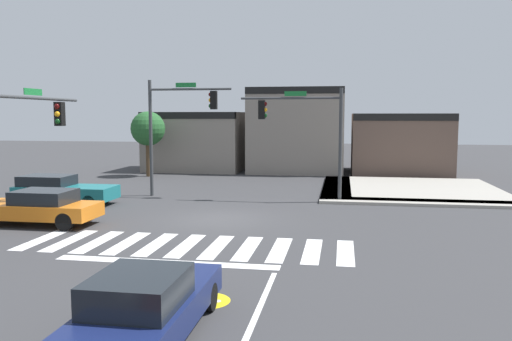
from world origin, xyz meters
The scene contains 12 objects.
ground_plane centered at (0.00, 0.00, 0.00)m, with size 120.00×120.00×0.00m, color #353538.
crosswalk_near centered at (0.00, -4.50, 0.00)m, with size 11.01×3.13×0.01m.
bike_detector_marking centered at (2.02, -9.37, 0.00)m, with size 1.11×1.11×0.01m.
curb_corner_northeast centered at (8.49, 9.42, 0.07)m, with size 10.00×10.60×0.15m.
storefront_row centered at (1.77, 19.02, 2.65)m, with size 22.80×6.65×6.36m.
traffic_signal_northeast centered at (3.19, 5.18, 3.90)m, with size 5.10×0.32×5.67m.
traffic_signal_northwest centered at (-3.54, 5.56, 4.21)m, with size 4.50×0.32×6.18m.
traffic_signal_southwest centered at (-6.07, -3.85, 3.77)m, with size 0.32×5.61×5.46m.
car_teal centered at (-8.40, 2.26, 0.72)m, with size 4.78×1.88×1.41m.
car_orange centered at (-6.67, -2.29, 0.72)m, with size 4.65×1.90×1.39m.
car_navy centered at (1.45, -11.62, 0.71)m, with size 1.79×4.48×1.44m.
roadside_tree centered at (-8.50, 14.00, 3.35)m, with size 2.42×2.42×4.61m.
Camera 1 is at (5.08, -20.66, 4.31)m, focal length 36.14 mm.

